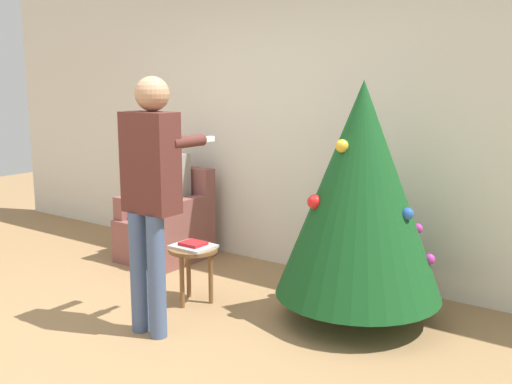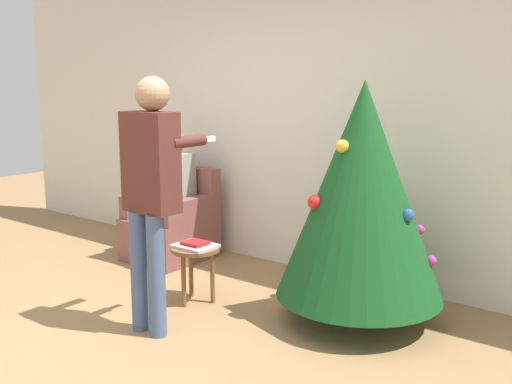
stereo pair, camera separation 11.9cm
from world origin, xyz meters
TOP-DOWN VIEW (x-y plane):
  - ground_plane at (0.00, 0.00)m, footprint 14.00×14.00m
  - wall_back at (0.00, 2.23)m, footprint 8.00×0.06m
  - christmas_tree at (1.11, 1.42)m, footprint 1.19×1.19m
  - armchair at (-1.08, 1.71)m, footprint 0.67×0.75m
  - person_seated at (-1.08, 1.69)m, footprint 0.36×0.46m
  - person_standing at (0.07, 0.41)m, footprint 0.41×0.57m
  - side_stool at (-0.08, 0.97)m, footprint 0.38×0.38m
  - laptop at (-0.08, 0.97)m, footprint 0.31×0.26m
  - book at (-0.08, 0.97)m, footprint 0.18×0.16m

SIDE VIEW (x-z plane):
  - ground_plane at x=0.00m, z-range 0.00..0.00m
  - armchair at x=-1.08m, z-range -0.13..0.75m
  - side_stool at x=-0.08m, z-range 0.15..0.60m
  - laptop at x=-0.08m, z-range 0.45..0.47m
  - book at x=-0.08m, z-range 0.47..0.49m
  - person_seated at x=-1.08m, z-range 0.05..1.28m
  - christmas_tree at x=1.11m, z-range 0.10..1.83m
  - person_standing at x=0.07m, z-range 0.17..1.92m
  - wall_back at x=0.00m, z-range 0.00..2.70m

